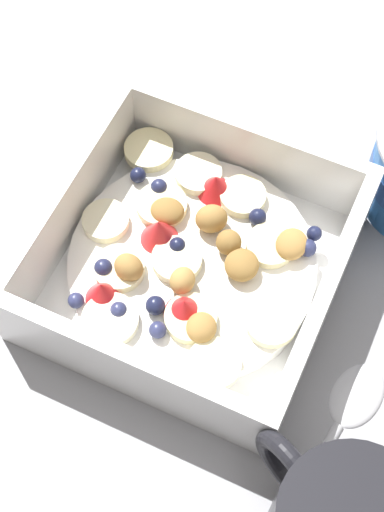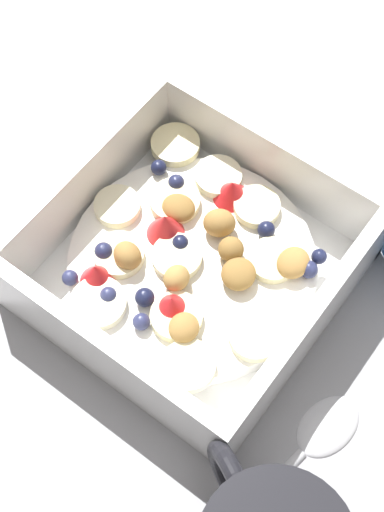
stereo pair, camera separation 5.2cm
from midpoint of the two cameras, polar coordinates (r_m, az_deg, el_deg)
ground_plane at (r=0.54m, az=-1.83°, el=-2.69°), size 2.40×2.40×0.00m
fruit_bowl at (r=0.52m, az=-2.88°, el=-0.69°), size 0.19×0.19×0.06m
spoon at (r=0.50m, az=7.72°, el=-12.63°), size 0.05×0.17×0.01m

